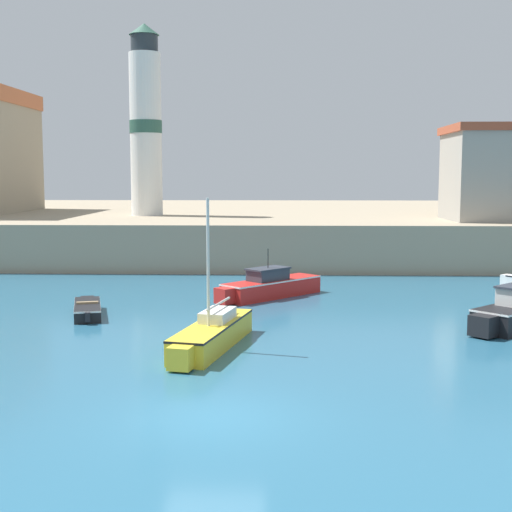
{
  "coord_description": "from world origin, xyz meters",
  "views": [
    {
      "loc": [
        1.61,
        -16.56,
        5.81
      ],
      "look_at": [
        0.47,
        16.53,
        2.0
      ],
      "focal_mm": 50.0,
      "sensor_mm": 36.0,
      "label": 1
    }
  ],
  "objects": [
    {
      "name": "sailboat_yellow_5",
      "position": [
        -0.68,
        6.83,
        0.49
      ],
      "size": [
        2.47,
        6.25,
        5.05
      ],
      "color": "yellow",
      "rests_on": "ground"
    },
    {
      "name": "ground_plane",
      "position": [
        0.0,
        0.0,
        0.0
      ],
      "size": [
        200.0,
        200.0,
        0.0
      ],
      "primitive_type": "plane",
      "color": "#28607F"
    },
    {
      "name": "motorboat_red_6",
      "position": [
        1.1,
        16.79,
        0.54
      ],
      "size": [
        4.99,
        5.14,
        2.32
      ],
      "color": "red",
      "rests_on": "ground"
    },
    {
      "name": "dinghy_black_7",
      "position": [
        -6.37,
        12.21,
        0.28
      ],
      "size": [
        1.93,
        4.1,
        0.58
      ],
      "color": "black",
      "rests_on": "ground"
    },
    {
      "name": "harbor_shed_mid_row",
      "position": [
        16.0,
        29.87,
        5.91
      ],
      "size": [
        7.45,
        6.34,
        6.05
      ],
      "color": "gray",
      "rests_on": "quay_seawall"
    },
    {
      "name": "quay_seawall",
      "position": [
        0.0,
        44.4,
        1.43
      ],
      "size": [
        120.0,
        40.0,
        2.86
      ],
      "primitive_type": "cube",
      "color": "gray",
      "rests_on": "ground"
    },
    {
      "name": "lighthouse",
      "position": [
        -8.0,
        34.46,
        9.4
      ],
      "size": [
        2.3,
        2.3,
        13.45
      ],
      "color": "silver",
      "rests_on": "quay_seawall"
    }
  ]
}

